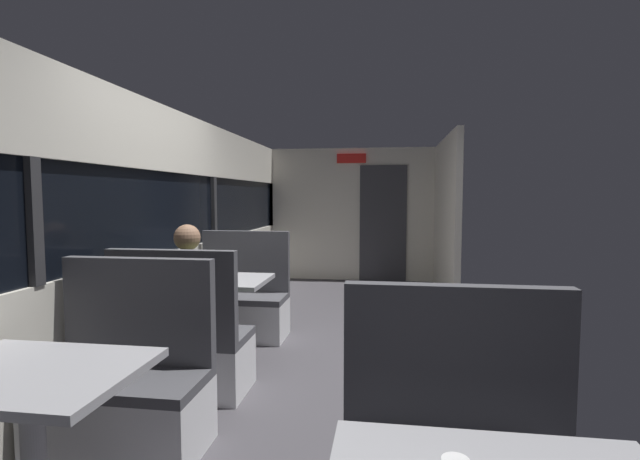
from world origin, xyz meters
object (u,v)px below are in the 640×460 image
object	(u,v)px
bench_mid_window_facing_entry	(242,305)
dining_table_near_window	(31,393)
bench_mid_window_facing_end	(183,350)
seated_passenger	(187,320)
dining_table_mid_window	(217,290)
bench_near_window_facing_entry	(126,393)

from	to	relation	value
bench_mid_window_facing_entry	dining_table_near_window	bearing A→B (deg)	-90.00
bench_mid_window_facing_end	bench_mid_window_facing_entry	distance (m)	1.40
seated_passenger	dining_table_mid_window	bearing A→B (deg)	90.00
dining_table_mid_window	bench_mid_window_facing_end	world-z (taller)	bench_mid_window_facing_end
bench_near_window_facing_entry	seated_passenger	world-z (taller)	seated_passenger
dining_table_near_window	bench_mid_window_facing_end	distance (m)	1.50
bench_near_window_facing_entry	bench_mid_window_facing_end	world-z (taller)	same
bench_mid_window_facing_entry	seated_passenger	distance (m)	1.34
bench_mid_window_facing_end	seated_passenger	size ratio (longest dim) A/B	0.87
bench_near_window_facing_entry	bench_mid_window_facing_entry	distance (m)	2.17
dining_table_near_window	bench_mid_window_facing_end	bearing A→B (deg)	90.00
dining_table_near_window	bench_near_window_facing_entry	distance (m)	0.77
bench_mid_window_facing_end	bench_mid_window_facing_entry	bearing A→B (deg)	90.00
bench_mid_window_facing_end	bench_mid_window_facing_entry	xyz separation A→B (m)	(0.00, 1.40, 0.00)
dining_table_near_window	bench_near_window_facing_entry	xyz separation A→B (m)	(0.00, 0.70, -0.31)
bench_near_window_facing_entry	dining_table_mid_window	world-z (taller)	bench_near_window_facing_entry
bench_near_window_facing_entry	dining_table_mid_window	xyz separation A→B (m)	(0.00, 1.47, 0.31)
dining_table_mid_window	bench_mid_window_facing_entry	xyz separation A→B (m)	(0.00, 0.70, -0.31)
bench_near_window_facing_entry	dining_table_mid_window	bearing A→B (deg)	90.00
bench_mid_window_facing_end	seated_passenger	xyz separation A→B (m)	(0.00, 0.07, 0.21)
dining_table_mid_window	bench_mid_window_facing_entry	distance (m)	0.77
dining_table_mid_window	bench_near_window_facing_entry	bearing A→B (deg)	-90.00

